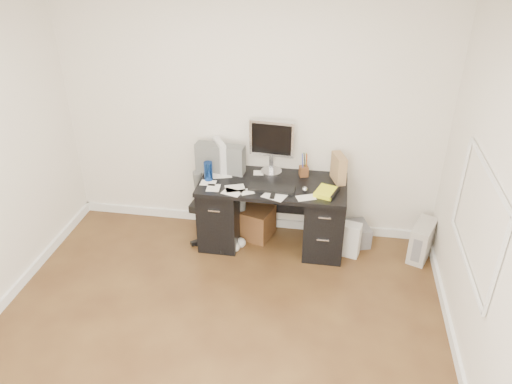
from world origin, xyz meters
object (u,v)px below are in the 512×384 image
lcd_monitor (272,147)px  office_chair (216,197)px  desk (272,212)px  wicker_basket (256,222)px  keyboard (272,188)px  pc_tower (422,241)px

lcd_monitor → office_chair: (-0.55, -0.23, -0.52)m
desk → wicker_basket: bearing=147.1°
keyboard → desk: bearing=95.2°
pc_tower → wicker_basket: 1.76m
keyboard → office_chair: bearing=169.9°
lcd_monitor → office_chair: bearing=-152.6°
keyboard → lcd_monitor: bearing=100.8°
pc_tower → keyboard: bearing=-151.9°
keyboard → wicker_basket: bearing=130.1°
keyboard → wicker_basket: 0.68m
office_chair → desk: bearing=5.8°
desk → office_chair: office_chair is taller
office_chair → wicker_basket: size_ratio=3.09×
lcd_monitor → pc_tower: size_ratio=1.48×
pc_tower → office_chair: bearing=-157.1°
office_chair → pc_tower: 2.19m
office_chair → wicker_basket: office_chair is taller
pc_tower → lcd_monitor: bearing=-165.2°
desk → pc_tower: desk is taller
desk → office_chair: 0.61m
lcd_monitor → desk: bearing=-73.9°
lcd_monitor → wicker_basket: lcd_monitor is taller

